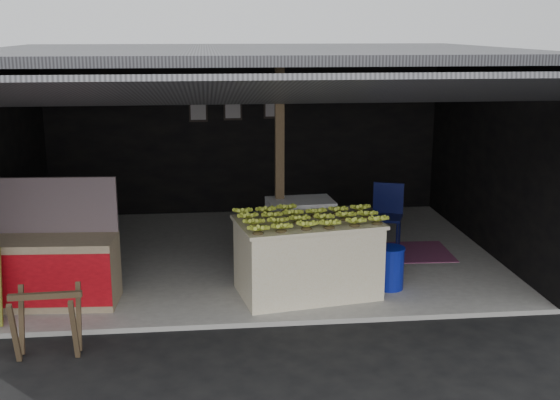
{
  "coord_description": "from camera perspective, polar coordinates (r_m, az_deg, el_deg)",
  "views": [
    {
      "loc": [
        -0.68,
        -7.33,
        3.3
      ],
      "look_at": [
        0.27,
        1.52,
        1.1
      ],
      "focal_mm": 45.0,
      "sensor_mm": 36.0,
      "label": 1
    }
  ],
  "objects": [
    {
      "name": "banana_table",
      "position": [
        8.7,
        2.24,
        -4.66
      ],
      "size": [
        1.87,
        1.33,
        0.95
      ],
      "rotation": [
        0.0,
        0.0,
        0.17
      ],
      "color": "silver",
      "rests_on": "concrete_slab"
    },
    {
      "name": "ground",
      "position": [
        8.07,
        -0.75,
        -10.27
      ],
      "size": [
        80.0,
        80.0,
        0.0
      ],
      "primitive_type": "plane",
      "color": "black",
      "rests_on": "ground"
    },
    {
      "name": "plastic_chair",
      "position": [
        10.65,
        8.7,
        -0.8
      ],
      "size": [
        0.59,
        0.59,
        0.97
      ],
      "rotation": [
        0.0,
        0.0,
        -0.37
      ],
      "color": "#0A0E3A",
      "rests_on": "concrete_slab"
    },
    {
      "name": "neighbor_stall",
      "position": [
        8.81,
        -17.84,
        -5.26
      ],
      "size": [
        1.49,
        0.75,
        1.5
      ],
      "rotation": [
        0.0,
        0.0,
        -0.06
      ],
      "color": "#998466",
      "rests_on": "concrete_slab"
    },
    {
      "name": "white_crate",
      "position": [
        9.58,
        1.65,
        -2.83
      ],
      "size": [
        0.92,
        0.66,
        0.98
      ],
      "rotation": [
        0.0,
        0.0,
        0.07
      ],
      "color": "white",
      "rests_on": "concrete_slab"
    },
    {
      "name": "sawhorse",
      "position": [
        7.59,
        -18.42,
        -9.0
      ],
      "size": [
        0.73,
        0.64,
        0.7
      ],
      "rotation": [
        0.0,
        0.0,
        0.04
      ],
      "color": "#4D3C26",
      "rests_on": "ground"
    },
    {
      "name": "banana_pile",
      "position": [
        8.54,
        2.27,
        -1.06
      ],
      "size": [
        1.72,
        1.21,
        0.19
      ],
      "primitive_type": null,
      "rotation": [
        0.0,
        0.0,
        0.17
      ],
      "color": "yellow",
      "rests_on": "banana_table"
    },
    {
      "name": "water_barrel",
      "position": [
        9.04,
        8.91,
        -5.56
      ],
      "size": [
        0.35,
        0.35,
        0.52
      ],
      "primitive_type": "cylinder",
      "color": "navy",
      "rests_on": "concrete_slab"
    },
    {
      "name": "magenta_rug",
      "position": [
        10.54,
        9.65,
        -4.21
      ],
      "size": [
        1.54,
        1.06,
        0.01
      ],
      "primitive_type": "cube",
      "rotation": [
        0.0,
        0.0,
        -0.04
      ],
      "color": "#7D1B50",
      "rests_on": "concrete_slab"
    },
    {
      "name": "shophouse",
      "position": [
        10.24,
        -2.26,
        7.13
      ],
      "size": [
        7.4,
        7.29,
        3.02
      ],
      "color": "black",
      "rests_on": "ground"
    },
    {
      "name": "picture_frames",
      "position": [
        12.31,
        -3.7,
        7.46
      ],
      "size": [
        1.62,
        0.04,
        0.46
      ],
      "color": "black",
      "rests_on": "shophouse"
    },
    {
      "name": "concrete_slab",
      "position": [
        10.38,
        -2.04,
        -4.49
      ],
      "size": [
        7.0,
        5.0,
        0.06
      ],
      "primitive_type": "cube",
      "color": "gray",
      "rests_on": "ground"
    }
  ]
}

